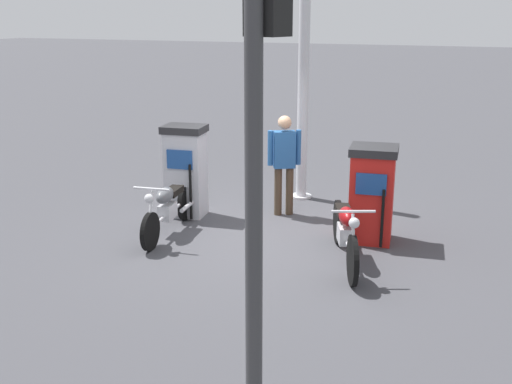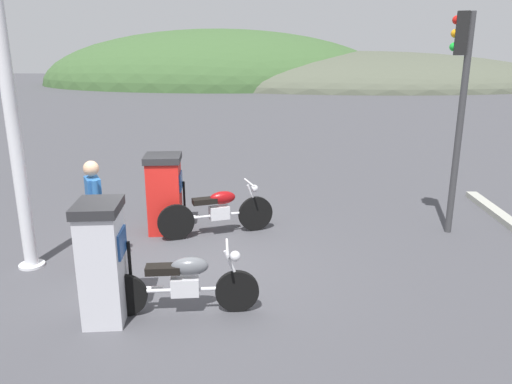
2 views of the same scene
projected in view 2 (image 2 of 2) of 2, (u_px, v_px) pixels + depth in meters
ground_plane at (178, 267)px, 7.90m from camera, size 120.00×120.00×0.00m
fuel_pump_near at (103, 261)px, 6.18m from camera, size 0.63×0.76×1.57m
fuel_pump_far at (165, 193)px, 9.25m from camera, size 0.74×0.78×1.48m
motorcycle_near_pump at (184, 282)px, 6.41m from camera, size 2.01×0.56×0.93m
motorcycle_far_pump at (218, 211)px, 9.14m from camera, size 2.04×0.95×0.97m
attendant_person at (95, 207)px, 7.64m from camera, size 0.36×0.54×1.73m
roadside_traffic_light at (460, 88)px, 8.69m from camera, size 0.40×0.29×3.95m
canopy_support_pole at (15, 144)px, 7.38m from camera, size 0.40×0.40×4.10m
distant_hill_main at (353, 85)px, 46.71m from camera, size 38.05×21.89×6.17m
distant_hill_secondary at (218, 84)px, 48.08m from camera, size 33.41×21.39×10.18m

